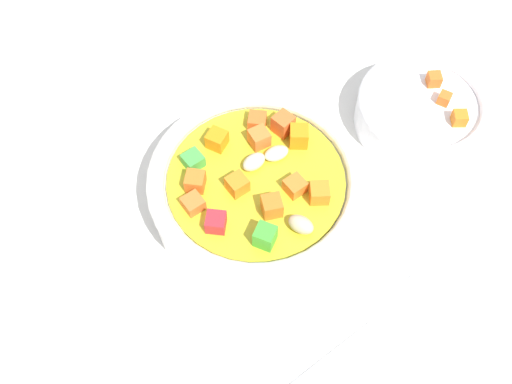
% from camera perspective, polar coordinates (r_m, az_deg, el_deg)
% --- Properties ---
extents(ground_plane, '(1.40, 1.40, 0.02)m').
position_cam_1_polar(ground_plane, '(0.62, 0.00, -1.77)').
color(ground_plane, silver).
extents(soup_bowl_main, '(0.20, 0.20, 0.07)m').
position_cam_1_polar(soup_bowl_main, '(0.59, 0.00, 0.24)').
color(soup_bowl_main, white).
rests_on(soup_bowl_main, ground_plane).
extents(spoon, '(0.17, 0.11, 0.01)m').
position_cam_1_polar(spoon, '(0.58, 12.38, -10.46)').
color(spoon, silver).
rests_on(spoon, ground_plane).
extents(side_bowl_small, '(0.14, 0.14, 0.05)m').
position_cam_1_polar(side_bowl_small, '(0.68, 15.04, 7.25)').
color(side_bowl_small, white).
rests_on(side_bowl_small, ground_plane).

